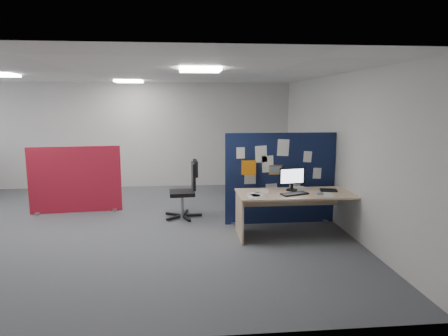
{
  "coord_description": "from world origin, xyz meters",
  "views": [
    {
      "loc": [
        1.78,
        -6.99,
        2.21
      ],
      "look_at": [
        2.47,
        0.26,
        1.0
      ],
      "focal_mm": 32.0,
      "sensor_mm": 36.0,
      "label": 1
    }
  ],
  "objects": [
    {
      "name": "main_desk",
      "position": [
        3.58,
        -0.66,
        0.57
      ],
      "size": [
        1.95,
        0.87,
        0.73
      ],
      "color": "#D5AE89",
      "rests_on": "floor"
    },
    {
      "name": "ceiling_lights",
      "position": [
        0.33,
        0.67,
        2.67
      ],
      "size": [
        4.1,
        4.1,
        0.04
      ],
      "color": "white",
      "rests_on": "ceiling"
    },
    {
      "name": "navy_divider",
      "position": [
        3.46,
        0.01,
        0.83
      ],
      "size": [
        2.02,
        0.3,
        1.66
      ],
      "color": "#0E1336",
      "rests_on": "floor"
    },
    {
      "name": "wall_right",
      "position": [
        4.5,
        0.0,
        1.35
      ],
      "size": [
        0.02,
        7.0,
        2.7
      ],
      "primitive_type": "cube",
      "color": "silver",
      "rests_on": "floor"
    },
    {
      "name": "monitor_main",
      "position": [
        3.55,
        -0.54,
        0.95
      ],
      "size": [
        0.44,
        0.19,
        0.39
      ],
      "rotation": [
        0.0,
        0.0,
        0.15
      ],
      "color": "black",
      "rests_on": "main_desk"
    },
    {
      "name": "mouse",
      "position": [
        3.92,
        -0.89,
        0.74
      ],
      "size": [
        0.1,
        0.07,
        0.03
      ],
      "primitive_type": "cube",
      "rotation": [
        0.0,
        0.0,
        -0.08
      ],
      "color": "#9C9BA0",
      "rests_on": "main_desk"
    },
    {
      "name": "paper_tray",
      "position": [
        4.16,
        -0.61,
        0.74
      ],
      "size": [
        0.33,
        0.28,
        0.01
      ],
      "primitive_type": "cube",
      "rotation": [
        0.0,
        0.0,
        -0.25
      ],
      "color": "black",
      "rests_on": "main_desk"
    },
    {
      "name": "office_chair",
      "position": [
        1.8,
        0.51,
        0.62
      ],
      "size": [
        0.71,
        0.73,
        1.1
      ],
      "rotation": [
        0.0,
        0.0,
        0.07
      ],
      "color": "black",
      "rests_on": "floor"
    },
    {
      "name": "keyboard",
      "position": [
        3.51,
        -0.83,
        0.74
      ],
      "size": [
        0.48,
        0.32,
        0.02
      ],
      "primitive_type": "cube",
      "rotation": [
        0.0,
        0.0,
        0.33
      ],
      "color": "black",
      "rests_on": "main_desk"
    },
    {
      "name": "red_divider",
      "position": [
        -0.44,
        1.11,
        0.66
      ],
      "size": [
        1.78,
        0.3,
        1.34
      ],
      "rotation": [
        0.0,
        0.0,
        0.09
      ],
      "color": "#A81522",
      "rests_on": "floor"
    },
    {
      "name": "ceiling",
      "position": [
        0.0,
        0.0,
        2.7
      ],
      "size": [
        9.0,
        7.0,
        0.02
      ],
      "primitive_type": "cube",
      "color": "white",
      "rests_on": "wall_back"
    },
    {
      "name": "floor",
      "position": [
        0.0,
        0.0,
        0.0
      ],
      "size": [
        9.0,
        9.0,
        0.0
      ],
      "primitive_type": "plane",
      "color": "#52555A",
      "rests_on": "ground"
    },
    {
      "name": "desk_papers",
      "position": [
        3.31,
        -0.7,
        0.73
      ],
      "size": [
        1.42,
        0.85,
        0.0
      ],
      "color": "white",
      "rests_on": "main_desk"
    },
    {
      "name": "wall_back",
      "position": [
        0.0,
        3.5,
        1.35
      ],
      "size": [
        9.0,
        0.02,
        2.7
      ],
      "primitive_type": "cube",
      "color": "silver",
      "rests_on": "floor"
    }
  ]
}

